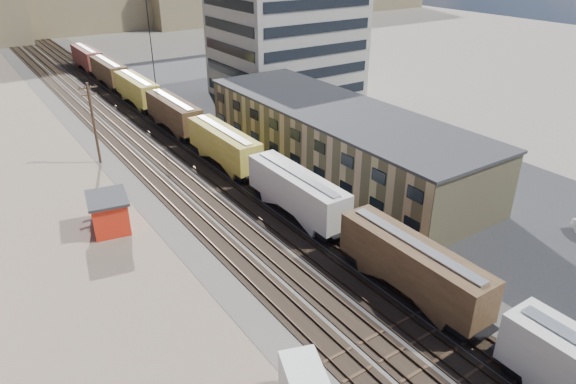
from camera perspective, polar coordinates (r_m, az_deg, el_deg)
ground at (r=38.49m, az=11.48°, el=-14.58°), size 300.00×300.00×0.00m
ballast_bed at (r=76.91m, az=-15.67°, el=6.50°), size 18.00×200.00×0.06m
dirt_yard at (r=64.39m, az=-29.37°, el=0.04°), size 24.00×180.00×0.03m
asphalt_lot at (r=74.27m, az=4.66°, el=6.70°), size 26.00×120.00×0.04m
rail_tracks at (r=76.73m, az=-16.06°, el=6.47°), size 11.40×200.00×0.24m
freight_train at (r=68.50m, az=-10.12°, el=7.12°), size 3.00×119.74×4.46m
warehouse at (r=61.58m, az=5.43°, el=6.06°), size 12.40×40.40×7.25m
office_tower at (r=90.94m, az=-0.18°, el=16.46°), size 22.60×18.60×18.45m
utility_pole_north at (r=65.82m, az=-20.80°, el=7.31°), size 2.20×0.32×10.00m
radio_mast at (r=85.64m, az=-14.90°, el=14.90°), size 1.20×0.16×18.00m
maintenance_shed at (r=51.12m, az=-19.25°, el=-2.17°), size 4.36×5.21×3.40m
parked_car_blue at (r=85.65m, az=-1.69°, el=9.92°), size 4.96×5.10×1.35m
parked_car_far at (r=95.35m, az=-2.27°, el=11.64°), size 3.06×4.48×1.42m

